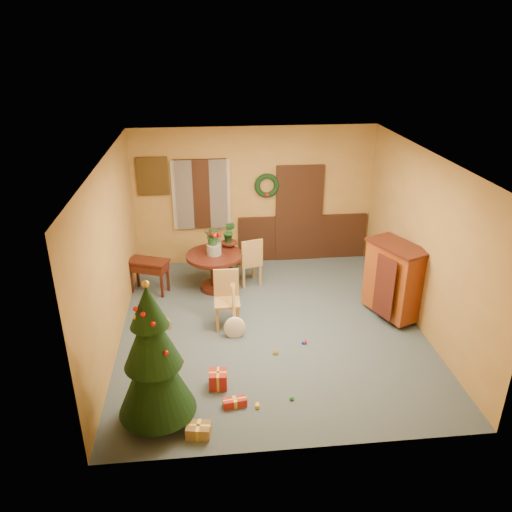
{
  "coord_description": "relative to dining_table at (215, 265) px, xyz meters",
  "views": [
    {
      "loc": [
        -1.01,
        -7.2,
        4.6
      ],
      "look_at": [
        -0.21,
        0.4,
        1.15
      ],
      "focal_mm": 35.0,
      "sensor_mm": 36.0,
      "label": 1
    }
  ],
  "objects": [
    {
      "name": "room_envelope",
      "position": [
        1.1,
        1.24,
        0.6
      ],
      "size": [
        5.5,
        5.5,
        5.5
      ],
      "color": "#374650",
      "rests_on": "ground"
    },
    {
      "name": "toy_a",
      "position": [
        1.37,
        -2.03,
        -0.49
      ],
      "size": [
        0.09,
        0.09,
        0.05
      ],
      "primitive_type": "cube",
      "rotation": [
        0.0,
        0.0,
        0.94
      ],
      "color": "#2534A1",
      "rests_on": "floor"
    },
    {
      "name": "centerpiece_plant",
      "position": [
        -0.0,
        0.0,
        0.62
      ],
      "size": [
        0.34,
        0.29,
        0.38
      ],
      "primitive_type": "imported",
      "color": "#1E4C23",
      "rests_on": "urn"
    },
    {
      "name": "dining_table",
      "position": [
        0.0,
        0.0,
        0.0
      ],
      "size": [
        1.08,
        1.08,
        0.74
      ],
      "color": "black",
      "rests_on": "floor"
    },
    {
      "name": "guitar",
      "position": [
        0.27,
        -1.71,
        -0.1
      ],
      "size": [
        0.52,
        0.64,
        0.83
      ],
      "primitive_type": null,
      "rotation": [
        -0.49,
        0.0,
        -0.34
      ],
      "color": "#F4E4CB",
      "rests_on": "floor"
    },
    {
      "name": "toy_d",
      "position": [
        1.38,
        -2.03,
        -0.49
      ],
      "size": [
        0.06,
        0.06,
        0.06
      ],
      "primitive_type": "sphere",
      "color": "red",
      "rests_on": "floor"
    },
    {
      "name": "chair_near",
      "position": [
        0.17,
        -1.29,
        0.01
      ],
      "size": [
        0.43,
        0.43,
        0.98
      ],
      "color": "olive",
      "rests_on": "floor"
    },
    {
      "name": "toy_e",
      "position": [
        0.87,
        -2.27,
        -0.49
      ],
      "size": [
        0.09,
        0.06,
        0.05
      ],
      "primitive_type": "cube",
      "rotation": [
        0.0,
        0.0,
        -0.17
      ],
      "color": "gold",
      "rests_on": "floor"
    },
    {
      "name": "gift_a",
      "position": [
        -0.32,
        -3.86,
        -0.44
      ],
      "size": [
        0.33,
        0.26,
        0.16
      ],
      "color": "brown",
      "rests_on": "floor"
    },
    {
      "name": "gift_d",
      "position": [
        0.16,
        -3.37,
        -0.46
      ],
      "size": [
        0.33,
        0.17,
        0.11
      ],
      "color": "#9F1D15",
      "rests_on": "floor"
    },
    {
      "name": "chair_far",
      "position": [
        0.69,
        0.11,
        0.01
      ],
      "size": [
        0.54,
        0.54,
        1.0
      ],
      "color": "olive",
      "rests_on": "floor"
    },
    {
      "name": "urn",
      "position": [
        -0.0,
        0.0,
        0.33
      ],
      "size": [
        0.28,
        0.28,
        0.2
      ],
      "primitive_type": "cylinder",
      "color": "slate",
      "rests_on": "dining_table"
    },
    {
      "name": "writing_desk",
      "position": [
        -1.25,
        0.02,
        -0.02
      ],
      "size": [
        0.84,
        0.62,
        0.67
      ],
      "color": "black",
      "rests_on": "floor"
    },
    {
      "name": "christmas_tree",
      "position": [
        -0.83,
        -3.54,
        0.44
      ],
      "size": [
        0.98,
        0.98,
        2.03
      ],
      "color": "#382111",
      "rests_on": "floor"
    },
    {
      "name": "toy_b",
      "position": [
        0.94,
        -3.34,
        -0.49
      ],
      "size": [
        0.06,
        0.06,
        0.06
      ],
      "primitive_type": "sphere",
      "color": "#227E36",
      "rests_on": "floor"
    },
    {
      "name": "gift_b",
      "position": [
        -0.05,
        -2.95,
        -0.4
      ],
      "size": [
        0.26,
        0.26,
        0.25
      ],
      "color": "#9F1D15",
      "rests_on": "floor"
    },
    {
      "name": "toy_c",
      "position": [
        0.46,
        -3.43,
        -0.49
      ],
      "size": [
        0.06,
        0.09,
        0.05
      ],
      "primitive_type": "cube",
      "rotation": [
        0.0,
        0.0,
        1.45
      ],
      "color": "gold",
      "rests_on": "floor"
    },
    {
      "name": "sideboard",
      "position": [
        3.05,
        -1.31,
        0.21
      ],
      "size": [
        0.92,
        1.19,
        1.36
      ],
      "color": "#611D0B",
      "rests_on": "floor"
    },
    {
      "name": "stand_plant",
      "position": [
        0.31,
        0.38,
        0.52
      ],
      "size": [
        0.29,
        0.27,
        0.43
      ],
      "primitive_type": "imported",
      "rotation": [
        0.0,
        0.0,
        -0.37
      ],
      "color": "#19471E",
      "rests_on": "plant_stand"
    },
    {
      "name": "gift_c",
      "position": [
        -0.94,
        -1.34,
        -0.45
      ],
      "size": [
        0.31,
        0.27,
        0.15
      ],
      "color": "brown",
      "rests_on": "floor"
    },
    {
      "name": "plant_stand",
      "position": [
        0.31,
        0.38,
        -0.01
      ],
      "size": [
        0.32,
        0.32,
        0.82
      ],
      "color": "black",
      "rests_on": "floor"
    }
  ]
}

